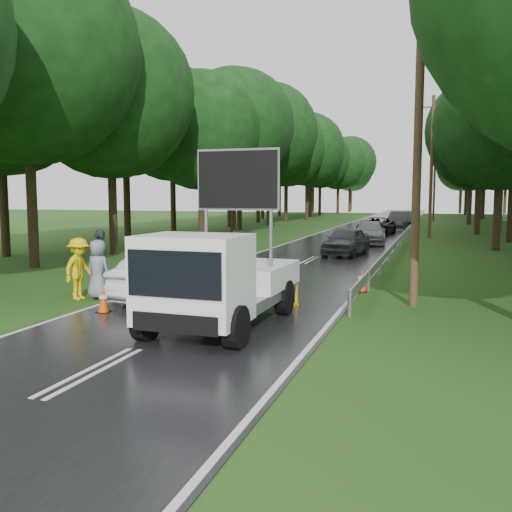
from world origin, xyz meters
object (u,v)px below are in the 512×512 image
at_px(police_sedan, 173,276).
at_px(barrier, 250,272).
at_px(officer, 237,264).
at_px(civilian, 242,277).
at_px(queue_car_third, 376,226).
at_px(work_truck, 217,281).
at_px(queue_car_second, 369,233).
at_px(queue_car_fourth, 400,221).
at_px(queue_car_first, 346,241).

distance_m(police_sedan, barrier, 2.38).
bearing_deg(officer, civilian, 97.98).
distance_m(barrier, queue_car_third, 29.03).
xyz_separation_m(work_truck, queue_car_second, (0.75, 24.09, -0.45)).
height_order(barrier, queue_car_fourth, queue_car_fourth).
relative_size(queue_car_first, queue_car_second, 0.88).
distance_m(civilian, queue_car_first, 14.40).
xyz_separation_m(civilian, queue_car_fourth, (2.03, 36.33, -0.02)).
bearing_deg(queue_car_first, police_sedan, -94.38).
relative_size(officer, civilian, 1.20).
xyz_separation_m(police_sedan, queue_car_second, (3.37, 21.06, -0.04)).
relative_size(work_truck, civilian, 3.26).
height_order(work_truck, civilian, work_truck).
distance_m(police_sedan, queue_car_first, 14.44).
distance_m(work_truck, queue_car_second, 24.10).
xyz_separation_m(barrier, queue_car_first, (0.63, 13.88, -0.18)).
xyz_separation_m(civilian, queue_car_third, (0.67, 29.52, -0.15)).
bearing_deg(barrier, work_truck, -82.52).
relative_size(police_sedan, officer, 2.32).
bearing_deg(queue_car_third, police_sedan, -88.90).
relative_size(police_sedan, work_truck, 0.85).
xyz_separation_m(work_truck, officer, (-1.05, 4.28, -0.16)).
distance_m(barrier, queue_car_fourth, 35.88).
height_order(officer, queue_car_fourth, officer).
relative_size(civilian, queue_car_fourth, 0.34).
xyz_separation_m(work_truck, queue_car_third, (0.31, 32.30, -0.48)).
distance_m(officer, queue_car_first, 12.96).
height_order(police_sedan, queue_car_first, police_sedan).
distance_m(queue_car_second, queue_car_fourth, 15.04).
height_order(police_sedan, queue_car_fourth, queue_car_fourth).
height_order(work_truck, queue_car_second, work_truck).
height_order(police_sedan, work_truck, work_truck).
bearing_deg(civilian, queue_car_fourth, 61.09).
bearing_deg(queue_car_fourth, queue_car_first, -87.20).
height_order(barrier, queue_car_second, queue_car_second).
bearing_deg(officer, work_truck, 87.09).
height_order(officer, queue_car_third, officer).
bearing_deg(queue_car_third, work_truck, -83.73).
xyz_separation_m(barrier, officer, (-0.78, 1.00, 0.09)).
distance_m(officer, queue_car_fourth, 34.93).
relative_size(barrier, civilian, 1.76).
bearing_deg(queue_car_first, officer, -88.69).
xyz_separation_m(police_sedan, queue_car_fourth, (4.30, 36.07, 0.08)).
bearing_deg(queue_car_fourth, work_truck, -86.23).
height_order(queue_car_third, queue_car_fourth, queue_car_fourth).
height_order(queue_car_first, queue_car_third, queue_car_first).
relative_size(police_sedan, queue_car_third, 0.95).
bearing_deg(queue_car_fourth, officer, -88.25).
distance_m(work_truck, civilian, 2.82).
bearing_deg(police_sedan, queue_car_first, -93.71).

